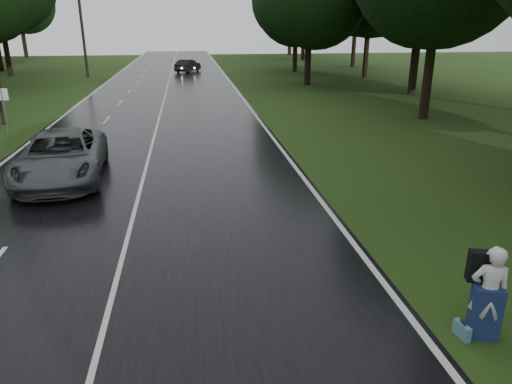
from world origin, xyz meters
The scene contains 14 objects.
ground centered at (0.00, 0.00, 0.00)m, with size 160.00×160.00×0.00m, color #254013.
road centered at (0.00, 20.00, 0.02)m, with size 12.00×140.00×0.04m, color black.
lane_center centered at (0.00, 20.00, 0.04)m, with size 0.12×140.00×0.01m, color silver.
grey_car centered at (-2.82, 8.81, 0.89)m, with size 2.81×6.09×1.69m, color #535759.
far_car centered at (1.92, 47.80, 0.74)m, with size 1.47×4.22×1.39m, color black.
hitchhiker centered at (6.85, -1.71, 0.84)m, with size 0.76×0.73×1.81m.
suitcase centered at (6.48, -1.70, 0.14)m, with size 0.11×0.39×0.28m, color teal.
utility_pole_mid centered at (-8.50, 19.61, 0.00)m, with size 1.80×0.28×9.12m, color black, non-canonical shape.
utility_pole_far centered at (-8.50, 44.07, 0.00)m, with size 1.80×0.28×10.48m, color black, non-canonical shape.
road_sign_b centered at (-7.20, 16.35, 0.00)m, with size 0.57×0.10×2.39m, color white, non-canonical shape.
tree_left_f centered at (-16.87, 46.37, 0.00)m, with size 10.78×10.78×16.84m, color black, non-canonical shape.
tree_right_d centered at (15.55, 17.87, 0.00)m, with size 9.82×9.82×15.34m, color black, non-canonical shape.
tree_right_e centered at (12.63, 34.54, 0.00)m, with size 8.01×8.01×12.51m, color black, non-canonical shape.
tree_right_f centered at (14.29, 47.16, 0.00)m, with size 8.47×8.47×13.23m, color black, non-canonical shape.
Camera 1 is at (1.76, -8.27, 5.40)m, focal length 33.02 mm.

